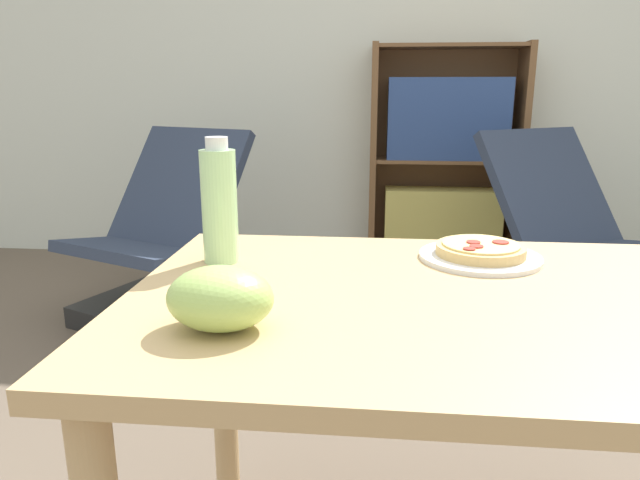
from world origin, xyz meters
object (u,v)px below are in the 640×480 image
pizza_on_plate (480,253)px  lounge_chair_near (160,259)px  lounge_chair_far (571,263)px  drink_bottle (219,204)px  grape_bunch (220,298)px  bookshelf (444,170)px

pizza_on_plate → lounge_chair_near: 1.87m
lounge_chair_near → lounge_chair_far: same height
pizza_on_plate → lounge_chair_near: lounge_chair_near is taller
lounge_chair_far → pizza_on_plate: bearing=-147.7°
drink_bottle → lounge_chair_far: size_ratio=0.26×
grape_bunch → drink_bottle: (-0.09, 0.33, 0.07)m
pizza_on_plate → grape_bunch: grape_bunch is taller
drink_bottle → lounge_chair_far: drink_bottle is taller
lounge_chair_near → bookshelf: bearing=56.6°
pizza_on_plate → grape_bunch: 0.59m
grape_bunch → bookshelf: bearing=76.9°
lounge_chair_near → bookshelf: 1.72m
pizza_on_plate → lounge_chair_near: bearing=132.4°
pizza_on_plate → bookshelf: bookshelf is taller
drink_bottle → lounge_chair_near: (-0.70, 1.41, -0.56)m
drink_bottle → lounge_chair_far: bearing=51.7°
pizza_on_plate → drink_bottle: size_ratio=0.99×
grape_bunch → lounge_chair_far: 2.24m
lounge_chair_near → lounge_chair_far: size_ratio=0.97×
pizza_on_plate → grape_bunch: size_ratio=1.58×
bookshelf → lounge_chair_near: bearing=-146.6°
drink_bottle → lounge_chair_near: 1.67m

